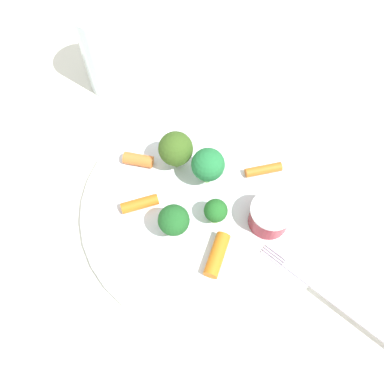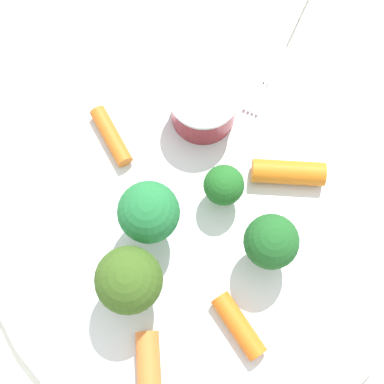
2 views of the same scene
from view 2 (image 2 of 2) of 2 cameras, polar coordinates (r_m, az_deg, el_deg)
ground_plane at (r=0.43m, az=0.89°, el=-2.93°), size 2.40×2.40×0.00m
plate at (r=0.42m, az=0.90°, el=-2.73°), size 0.31×0.31×0.01m
sauce_cup at (r=0.43m, az=1.12°, el=8.46°), size 0.05×0.05×0.03m
broccoli_floret_0 at (r=0.37m, az=-6.37°, el=-8.50°), size 0.04×0.04×0.06m
broccoli_floret_1 at (r=0.40m, az=2.98°, el=0.76°), size 0.03×0.03×0.04m
broccoli_floret_2 at (r=0.38m, az=-4.28°, el=-2.02°), size 0.04×0.04×0.06m
broccoli_floret_3 at (r=0.38m, az=7.79°, el=-4.90°), size 0.04×0.04×0.05m
carrot_stick_0 at (r=0.43m, az=-8.14°, el=5.29°), size 0.05×0.03×0.01m
carrot_stick_1 at (r=0.40m, az=4.62°, el=-12.99°), size 0.05×0.02×0.01m
carrot_stick_2 at (r=0.42m, az=9.45°, el=1.92°), size 0.05×0.05×0.02m
carrot_stick_3 at (r=0.39m, az=-4.31°, el=-16.33°), size 0.04×0.04×0.02m
fork at (r=0.49m, az=10.21°, el=16.91°), size 0.07×0.19×0.00m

